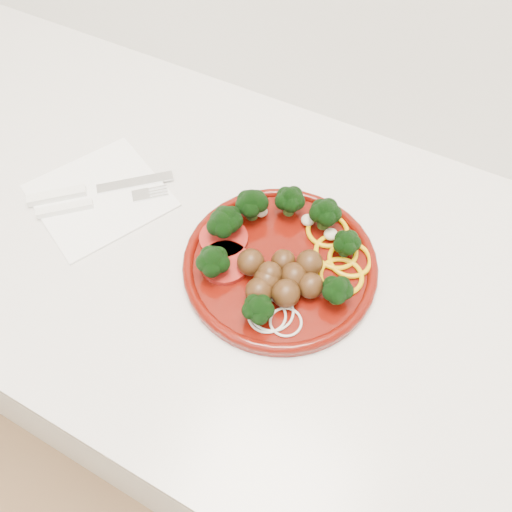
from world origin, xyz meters
The scene contains 5 objects.
counter centered at (0.00, 1.70, 0.45)m, with size 2.40×0.60×0.90m.
plate centered at (0.03, 1.70, 0.92)m, with size 0.25×0.25×0.06m.
napkin centered at (-0.25, 1.68, 0.90)m, with size 0.17×0.17×0.00m, color white.
knife centered at (-0.28, 1.67, 0.91)m, with size 0.16×0.15×0.01m.
fork centered at (-0.26, 1.65, 0.91)m, with size 0.15×0.14×0.01m.
Camera 1 is at (0.17, 1.37, 1.45)m, focal length 35.00 mm.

